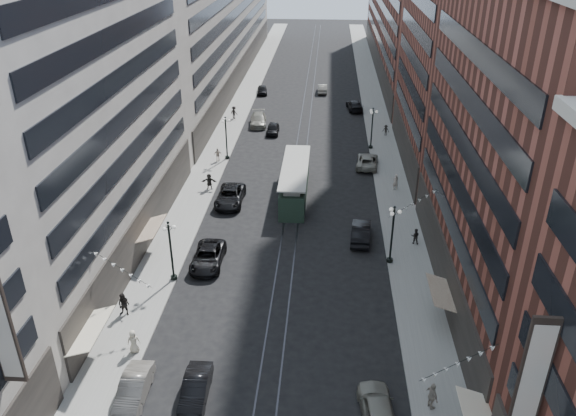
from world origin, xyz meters
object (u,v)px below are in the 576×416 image
(car_1, at_px, (134,389))
(pedestrian_7, at_px, (415,236))
(pedestrian_2, at_px, (124,305))
(car_12, at_px, (355,105))
(pedestrian_extra_0, at_px, (234,112))
(car_13, at_px, (273,129))
(pedestrian_6, at_px, (218,155))
(pedestrian_5, at_px, (209,182))
(pedestrian_1, at_px, (134,341))
(pedestrian_9, at_px, (386,130))
(car_10, at_px, (361,232))
(lamppost_sw_far, at_px, (171,249))
(car_11, at_px, (367,161))
(car_14, at_px, (322,88))
(pedestrian_8, at_px, (396,182))
(lamppost_sw_mid, at_px, (226,136))
(lamppost_se_mid, at_px, (372,127))
(car_9, at_px, (262,90))
(pedestrian_4, at_px, (432,396))
(streetcar, at_px, (295,182))
(car_5, at_px, (196,389))
(car_4, at_px, (378,410))
(car_8, at_px, (258,120))
(car_7, at_px, (230,196))
(car_2, at_px, (208,257))
(lamppost_se_far, at_px, (392,233))

(car_1, bearing_deg, pedestrian_7, 43.75)
(car_1, relative_size, pedestrian_2, 2.43)
(car_12, xyz_separation_m, pedestrian_extra_0, (-18.49, -6.01, 0.31))
(car_13, relative_size, pedestrian_6, 2.46)
(pedestrian_5, bearing_deg, pedestrian_1, -93.10)
(pedestrian_6, bearing_deg, pedestrian_9, -164.75)
(car_10, relative_size, pedestrian_7, 3.24)
(lamppost_sw_far, height_order, car_11, lamppost_sw_far)
(car_14, xyz_separation_m, pedestrian_6, (-12.55, -33.00, 0.25))
(pedestrian_8, bearing_deg, pedestrian_5, -16.45)
(lamppost_sw_far, relative_size, lamppost_sw_mid, 1.00)
(pedestrian_1, relative_size, pedestrian_8, 0.98)
(lamppost_se_mid, xyz_separation_m, car_9, (-17.37, 25.59, -2.40))
(car_1, bearing_deg, pedestrian_4, -0.46)
(streetcar, distance_m, pedestrian_1, 27.82)
(streetcar, height_order, car_14, streetcar)
(lamppost_sw_far, relative_size, car_5, 1.23)
(car_4, relative_size, car_8, 0.89)
(lamppost_sw_mid, height_order, car_14, lamppost_sw_mid)
(pedestrian_4, xyz_separation_m, car_7, (-17.03, 27.49, -0.28))
(car_2, height_order, car_13, car_2)
(streetcar, distance_m, car_11, 12.26)
(pedestrian_2, xyz_separation_m, pedestrian_8, (22.87, 24.28, -0.04))
(lamppost_sw_mid, bearing_deg, car_2, -84.37)
(lamppost_sw_far, height_order, pedestrian_1, lamppost_sw_far)
(pedestrian_2, distance_m, car_11, 36.93)
(pedestrian_2, relative_size, pedestrian_5, 1.04)
(lamppost_sw_far, xyz_separation_m, car_11, (17.59, 25.96, -2.35))
(lamppost_se_mid, bearing_deg, pedestrian_4, -88.70)
(car_2, xyz_separation_m, pedestrian_6, (-3.41, 23.47, 0.22))
(car_13, bearing_deg, pedestrian_4, -74.36)
(car_10, distance_m, pedestrian_9, 29.58)
(car_9, bearing_deg, pedestrian_4, -82.54)
(pedestrian_5, xyz_separation_m, pedestrian_extra_0, (-1.19, 25.34, 0.03))
(lamppost_sw_far, distance_m, car_1, 13.32)
(pedestrian_6, height_order, pedestrian_9, pedestrian_6)
(car_4, bearing_deg, car_2, -55.53)
(pedestrian_6, bearing_deg, lamppost_sw_mid, -150.04)
(pedestrian_2, bearing_deg, pedestrian_8, 53.55)
(lamppost_sw_far, distance_m, car_4, 21.30)
(car_7, xyz_separation_m, pedestrian_6, (-3.40, 11.35, 0.16))
(car_7, height_order, car_8, car_7)
(pedestrian_2, relative_size, pedestrian_8, 1.04)
(pedestrian_9, bearing_deg, car_10, -80.20)
(pedestrian_4, height_order, car_10, pedestrian_4)
(pedestrian_5, bearing_deg, car_4, -65.51)
(pedestrian_4, xyz_separation_m, pedestrian_extra_0, (-21.07, 55.90, -0.02))
(car_14, bearing_deg, pedestrian_1, 78.61)
(streetcar, relative_size, car_10, 2.54)
(lamppost_se_far, bearing_deg, pedestrian_9, 85.87)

